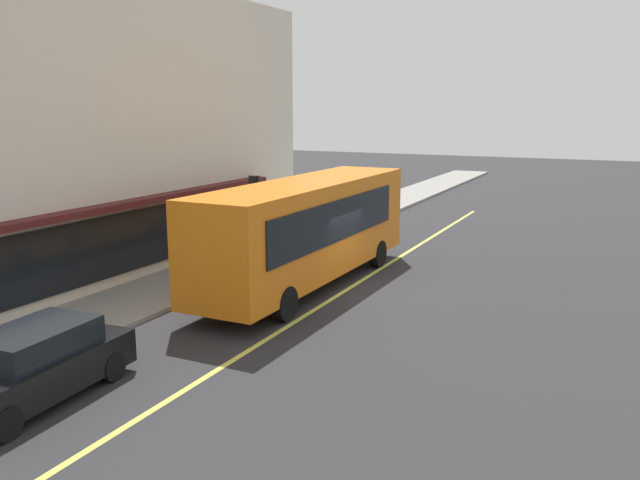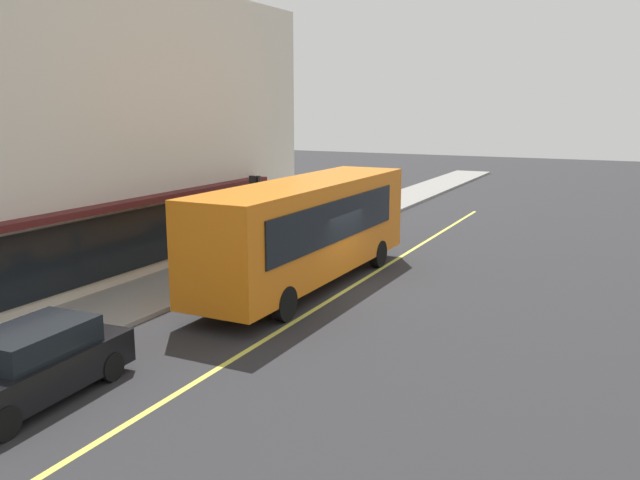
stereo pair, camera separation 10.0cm
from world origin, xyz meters
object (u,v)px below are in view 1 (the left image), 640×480
at_px(traffic_light, 255,197).
at_px(car_black, 33,366).
at_px(bus, 308,227).
at_px(pedestrian_by_curb, 245,224).
at_px(pedestrian_waiting, 231,231).
at_px(pedestrian_near_storefront, 176,259).

relative_size(traffic_light, car_black, 0.73).
bearing_deg(car_black, bus, -6.01).
distance_m(bus, pedestrian_by_curb, 5.85).
xyz_separation_m(bus, pedestrian_waiting, (1.97, 4.34, -0.84)).
bearing_deg(pedestrian_near_storefront, bus, -47.84).
height_order(pedestrian_by_curb, pedestrian_waiting, pedestrian_by_curb).
bearing_deg(car_black, pedestrian_near_storefront, 15.88).
relative_size(bus, pedestrian_waiting, 6.73).
bearing_deg(traffic_light, pedestrian_waiting, 89.10).
distance_m(pedestrian_by_curb, pedestrian_waiting, 1.52).
bearing_deg(bus, pedestrian_by_curb, 53.30).
xyz_separation_m(car_black, pedestrian_waiting, (12.19, 3.27, 0.40)).
distance_m(bus, pedestrian_waiting, 4.84).
xyz_separation_m(car_black, pedestrian_near_storefront, (7.35, 2.09, 0.45)).
xyz_separation_m(pedestrian_by_curb, pedestrian_waiting, (-1.49, -0.30, -0.01)).
bearing_deg(traffic_light, pedestrian_near_storefront, -179.74).
distance_m(traffic_light, pedestrian_near_storefront, 5.01).
distance_m(traffic_light, pedestrian_by_curb, 2.51).
height_order(car_black, pedestrian_waiting, pedestrian_waiting).
height_order(car_black, pedestrian_near_storefront, pedestrian_near_storefront).
bearing_deg(pedestrian_near_storefront, pedestrian_by_curb, 13.13).
bearing_deg(pedestrian_by_curb, bus, -126.70).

